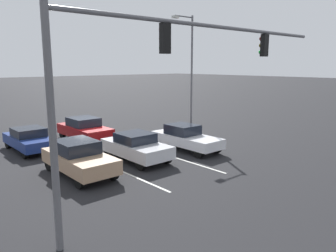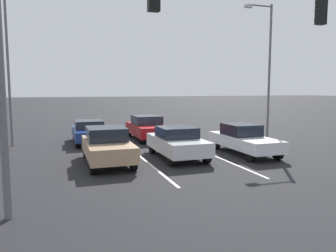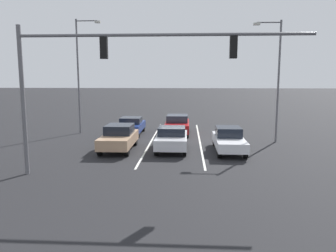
# 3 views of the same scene
# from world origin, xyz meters

# --- Properties ---
(ground_plane) EXTENTS (240.00, 240.00, 0.00)m
(ground_plane) POSITION_xyz_m (0.00, 0.00, 0.00)
(ground_plane) COLOR black
(lane_stripe_left_divider) EXTENTS (0.12, 15.77, 0.01)m
(lane_stripe_left_divider) POSITION_xyz_m (-1.74, 1.88, 0.01)
(lane_stripe_left_divider) COLOR silver
(lane_stripe_left_divider) RESTS_ON ground_plane
(lane_stripe_center_divider) EXTENTS (0.12, 15.77, 0.01)m
(lane_stripe_center_divider) POSITION_xyz_m (1.74, 1.88, 0.01)
(lane_stripe_center_divider) COLOR silver
(lane_stripe_center_divider) RESTS_ON ground_plane
(car_white_leftlane_front) EXTENTS (1.71, 4.55, 1.48)m
(car_white_leftlane_front) POSITION_xyz_m (-3.40, 5.35, 0.75)
(car_white_leftlane_front) COLOR silver
(car_white_leftlane_front) RESTS_ON ground_plane
(car_silver_midlane_front) EXTENTS (1.90, 4.13, 1.47)m
(car_silver_midlane_front) POSITION_xyz_m (0.13, 5.24, 0.76)
(car_silver_midlane_front) COLOR silver
(car_silver_midlane_front) RESTS_ON ground_plane
(car_tan_rightlane_front) EXTENTS (1.85, 4.33, 1.58)m
(car_tan_rightlane_front) POSITION_xyz_m (3.45, 5.36, 0.81)
(car_tan_rightlane_front) COLOR tan
(car_tan_rightlane_front) RESTS_ON ground_plane
(car_maroon_midlane_second) EXTENTS (1.90, 4.53, 1.54)m
(car_maroon_midlane_second) POSITION_xyz_m (-0.02, -0.85, 0.78)
(car_maroon_midlane_second) COLOR maroon
(car_maroon_midlane_second) RESTS_ON ground_plane
(car_navy_rightlane_second) EXTENTS (1.83, 4.18, 1.37)m
(car_navy_rightlane_second) POSITION_xyz_m (3.69, -0.49, 0.71)
(car_navy_rightlane_second) COLOR navy
(car_navy_rightlane_second) RESTS_ON ground_plane
(traffic_signal_gantry) EXTENTS (13.06, 0.37, 6.85)m
(traffic_signal_gantry) POSITION_xyz_m (2.70, 10.76, 5.09)
(traffic_signal_gantry) COLOR slate
(traffic_signal_gantry) RESTS_ON ground_plane
(street_lamp_right_shoulder) EXTENTS (2.01, 0.24, 9.09)m
(street_lamp_right_shoulder) POSITION_xyz_m (7.77, -0.77, 5.19)
(street_lamp_right_shoulder) COLOR slate
(street_lamp_right_shoulder) RESTS_ON ground_plane
(street_lamp_left_shoulder) EXTENTS (1.92, 0.24, 8.38)m
(street_lamp_left_shoulder) POSITION_xyz_m (-6.91, 2.14, 4.81)
(street_lamp_left_shoulder) COLOR slate
(street_lamp_left_shoulder) RESTS_ON ground_plane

